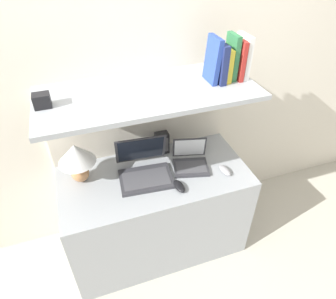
{
  "coord_description": "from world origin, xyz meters",
  "views": [
    {
      "loc": [
        -0.39,
        -1.09,
        2.05
      ],
      "look_at": [
        0.09,
        0.3,
        0.91
      ],
      "focal_mm": 32.0,
      "sensor_mm": 36.0,
      "label": 1
    }
  ],
  "objects_px": {
    "second_mouse": "(225,170)",
    "book_navy": "(218,62)",
    "laptop_small": "(190,161)",
    "router_box": "(162,143)",
    "table_lamp": "(76,157)",
    "shelf_gadget": "(42,101)",
    "book_white": "(243,56)",
    "book_yellow": "(225,64)",
    "laptop_large": "(144,169)",
    "book_green": "(232,57)",
    "computer_mouse": "(179,186)",
    "book_red": "(237,59)",
    "book_blue": "(213,60)"
  },
  "relations": [
    {
      "from": "laptop_large",
      "to": "computer_mouse",
      "type": "bearing_deg",
      "value": -47.97
    },
    {
      "from": "second_mouse",
      "to": "book_yellow",
      "type": "height_order",
      "value": "book_yellow"
    },
    {
      "from": "table_lamp",
      "to": "laptop_small",
      "type": "xyz_separation_m",
      "value": [
        0.71,
        -0.09,
        -0.15
      ]
    },
    {
      "from": "computer_mouse",
      "to": "second_mouse",
      "type": "height_order",
      "value": "same"
    },
    {
      "from": "book_blue",
      "to": "laptop_small",
      "type": "bearing_deg",
      "value": -157.08
    },
    {
      "from": "computer_mouse",
      "to": "book_white",
      "type": "relative_size",
      "value": 0.5
    },
    {
      "from": "laptop_large",
      "to": "computer_mouse",
      "type": "xyz_separation_m",
      "value": [
        0.17,
        -0.19,
        -0.03
      ]
    },
    {
      "from": "computer_mouse",
      "to": "second_mouse",
      "type": "relative_size",
      "value": 1.03
    },
    {
      "from": "table_lamp",
      "to": "shelf_gadget",
      "type": "relative_size",
      "value": 3.33
    },
    {
      "from": "laptop_small",
      "to": "book_blue",
      "type": "distance_m",
      "value": 0.68
    },
    {
      "from": "laptop_large",
      "to": "book_yellow",
      "type": "height_order",
      "value": "book_yellow"
    },
    {
      "from": "computer_mouse",
      "to": "laptop_large",
      "type": "bearing_deg",
      "value": 132.03
    },
    {
      "from": "second_mouse",
      "to": "book_navy",
      "type": "bearing_deg",
      "value": 98.74
    },
    {
      "from": "laptop_large",
      "to": "router_box",
      "type": "relative_size",
      "value": 2.25
    },
    {
      "from": "book_red",
      "to": "computer_mouse",
      "type": "bearing_deg",
      "value": -151.78
    },
    {
      "from": "router_box",
      "to": "book_blue",
      "type": "bearing_deg",
      "value": -30.7
    },
    {
      "from": "laptop_small",
      "to": "router_box",
      "type": "relative_size",
      "value": 1.7
    },
    {
      "from": "table_lamp",
      "to": "book_blue",
      "type": "distance_m",
      "value": 0.98
    },
    {
      "from": "table_lamp",
      "to": "shelf_gadget",
      "type": "distance_m",
      "value": 0.44
    },
    {
      "from": "computer_mouse",
      "to": "router_box",
      "type": "bearing_deg",
      "value": 87.95
    },
    {
      "from": "second_mouse",
      "to": "book_yellow",
      "type": "xyz_separation_m",
      "value": [
        0.01,
        0.19,
        0.65
      ]
    },
    {
      "from": "laptop_small",
      "to": "book_white",
      "type": "bearing_deg",
      "value": 9.39
    },
    {
      "from": "book_navy",
      "to": "book_white",
      "type": "bearing_deg",
      "value": 0.0
    },
    {
      "from": "book_white",
      "to": "book_green",
      "type": "distance_m",
      "value": 0.07
    },
    {
      "from": "book_white",
      "to": "book_navy",
      "type": "height_order",
      "value": "book_white"
    },
    {
      "from": "book_white",
      "to": "book_yellow",
      "type": "bearing_deg",
      "value": 180.0
    },
    {
      "from": "book_yellow",
      "to": "book_blue",
      "type": "height_order",
      "value": "book_blue"
    },
    {
      "from": "book_blue",
      "to": "router_box",
      "type": "bearing_deg",
      "value": 149.3
    },
    {
      "from": "book_white",
      "to": "book_yellow",
      "type": "xyz_separation_m",
      "value": [
        -0.11,
        0.0,
        -0.03
      ]
    },
    {
      "from": "laptop_large",
      "to": "table_lamp",
      "type": "bearing_deg",
      "value": 168.0
    },
    {
      "from": "book_red",
      "to": "book_green",
      "type": "bearing_deg",
      "value": 180.0
    },
    {
      "from": "second_mouse",
      "to": "book_navy",
      "type": "height_order",
      "value": "book_navy"
    },
    {
      "from": "book_red",
      "to": "book_yellow",
      "type": "relative_size",
      "value": 1.21
    },
    {
      "from": "second_mouse",
      "to": "router_box",
      "type": "xyz_separation_m",
      "value": [
        -0.32,
        0.34,
        0.06
      ]
    },
    {
      "from": "second_mouse",
      "to": "book_red",
      "type": "distance_m",
      "value": 0.7
    },
    {
      "from": "table_lamp",
      "to": "laptop_large",
      "type": "relative_size",
      "value": 0.77
    },
    {
      "from": "book_white",
      "to": "computer_mouse",
      "type": "bearing_deg",
      "value": -153.64
    },
    {
      "from": "laptop_small",
      "to": "computer_mouse",
      "type": "xyz_separation_m",
      "value": [
        -0.15,
        -0.18,
        -0.02
      ]
    },
    {
      "from": "book_blue",
      "to": "book_navy",
      "type": "bearing_deg",
      "value": 0.0
    },
    {
      "from": "book_green",
      "to": "book_navy",
      "type": "relative_size",
      "value": 1.15
    },
    {
      "from": "book_yellow",
      "to": "book_navy",
      "type": "height_order",
      "value": "book_navy"
    },
    {
      "from": "router_box",
      "to": "book_yellow",
      "type": "distance_m",
      "value": 0.69
    },
    {
      "from": "second_mouse",
      "to": "book_navy",
      "type": "xyz_separation_m",
      "value": [
        -0.03,
        0.19,
        0.67
      ]
    },
    {
      "from": "book_green",
      "to": "book_navy",
      "type": "bearing_deg",
      "value": 180.0
    },
    {
      "from": "book_green",
      "to": "book_blue",
      "type": "xyz_separation_m",
      "value": [
        -0.12,
        0.0,
        -0.0
      ]
    },
    {
      "from": "router_box",
      "to": "book_white",
      "type": "relative_size",
      "value": 0.65
    },
    {
      "from": "table_lamp",
      "to": "book_blue",
      "type": "xyz_separation_m",
      "value": [
        0.83,
        -0.04,
        0.51
      ]
    },
    {
      "from": "laptop_large",
      "to": "laptop_small",
      "type": "height_order",
      "value": "laptop_large"
    },
    {
      "from": "book_green",
      "to": "book_yellow",
      "type": "xyz_separation_m",
      "value": [
        -0.04,
        0.0,
        -0.03
      ]
    },
    {
      "from": "table_lamp",
      "to": "book_yellow",
      "type": "distance_m",
      "value": 1.03
    }
  ]
}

